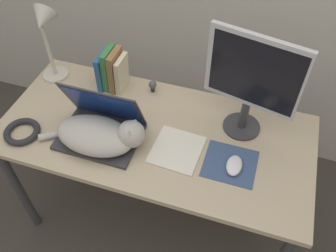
{
  "coord_description": "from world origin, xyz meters",
  "views": [
    {
      "loc": [
        0.39,
        -0.66,
        1.96
      ],
      "look_at": [
        0.08,
        0.3,
        0.85
      ],
      "focal_mm": 38.0,
      "sensor_mm": 36.0,
      "label": 1
    }
  ],
  "objects_px": {
    "computer_mouse": "(234,165)",
    "cable_coil": "(22,132)",
    "external_monitor": "(252,81)",
    "laptop": "(101,127)",
    "notepad": "(177,150)",
    "webcam": "(153,85)",
    "desk_lamp": "(45,32)",
    "cat": "(101,135)",
    "book_row": "(112,70)"
  },
  "relations": [
    {
      "from": "cable_coil",
      "to": "webcam",
      "type": "bearing_deg",
      "value": 44.19
    },
    {
      "from": "external_monitor",
      "to": "book_row",
      "type": "relative_size",
      "value": 2.26
    },
    {
      "from": "laptop",
      "to": "notepad",
      "type": "distance_m",
      "value": 0.35
    },
    {
      "from": "desk_lamp",
      "to": "computer_mouse",
      "type": "bearing_deg",
      "value": -15.41
    },
    {
      "from": "book_row",
      "to": "webcam",
      "type": "relative_size",
      "value": 3.32
    },
    {
      "from": "cable_coil",
      "to": "computer_mouse",
      "type": "bearing_deg",
      "value": 6.63
    },
    {
      "from": "notepad",
      "to": "external_monitor",
      "type": "bearing_deg",
      "value": 42.09
    },
    {
      "from": "laptop",
      "to": "notepad",
      "type": "height_order",
      "value": "laptop"
    },
    {
      "from": "external_monitor",
      "to": "webcam",
      "type": "xyz_separation_m",
      "value": [
        -0.47,
        0.11,
        -0.24
      ]
    },
    {
      "from": "desk_lamp",
      "to": "cable_coil",
      "type": "xyz_separation_m",
      "value": [
        0.03,
        -0.38,
        -0.28
      ]
    },
    {
      "from": "notepad",
      "to": "webcam",
      "type": "bearing_deg",
      "value": 124.9
    },
    {
      "from": "computer_mouse",
      "to": "webcam",
      "type": "relative_size",
      "value": 1.63
    },
    {
      "from": "book_row",
      "to": "notepad",
      "type": "relative_size",
      "value": 0.94
    },
    {
      "from": "laptop",
      "to": "notepad",
      "type": "xyz_separation_m",
      "value": [
        0.35,
        0.02,
        -0.04
      ]
    },
    {
      "from": "cat",
      "to": "computer_mouse",
      "type": "height_order",
      "value": "cat"
    },
    {
      "from": "cat",
      "to": "cable_coil",
      "type": "distance_m",
      "value": 0.38
    },
    {
      "from": "cat",
      "to": "webcam",
      "type": "distance_m",
      "value": 0.41
    },
    {
      "from": "desk_lamp",
      "to": "webcam",
      "type": "xyz_separation_m",
      "value": [
        0.49,
        0.07,
        -0.25
      ]
    },
    {
      "from": "external_monitor",
      "to": "webcam",
      "type": "bearing_deg",
      "value": 167.28
    },
    {
      "from": "cable_coil",
      "to": "notepad",
      "type": "bearing_deg",
      "value": 10.31
    },
    {
      "from": "laptop",
      "to": "webcam",
      "type": "xyz_separation_m",
      "value": [
        0.12,
        0.34,
        -0.01
      ]
    },
    {
      "from": "cat",
      "to": "external_monitor",
      "type": "xyz_separation_m",
      "value": [
        0.56,
        0.29,
        0.22
      ]
    },
    {
      "from": "desk_lamp",
      "to": "cable_coil",
      "type": "height_order",
      "value": "desk_lamp"
    },
    {
      "from": "cat",
      "to": "desk_lamp",
      "type": "relative_size",
      "value": 1.09
    },
    {
      "from": "computer_mouse",
      "to": "desk_lamp",
      "type": "relative_size",
      "value": 0.24
    },
    {
      "from": "external_monitor",
      "to": "computer_mouse",
      "type": "bearing_deg",
      "value": -87.45
    },
    {
      "from": "cat",
      "to": "desk_lamp",
      "type": "height_order",
      "value": "desk_lamp"
    },
    {
      "from": "webcam",
      "to": "book_row",
      "type": "bearing_deg",
      "value": -173.94
    },
    {
      "from": "book_row",
      "to": "webcam",
      "type": "distance_m",
      "value": 0.21
    },
    {
      "from": "cat",
      "to": "webcam",
      "type": "bearing_deg",
      "value": 76.67
    },
    {
      "from": "laptop",
      "to": "desk_lamp",
      "type": "height_order",
      "value": "desk_lamp"
    },
    {
      "from": "book_row",
      "to": "laptop",
      "type": "bearing_deg",
      "value": -75.59
    },
    {
      "from": "computer_mouse",
      "to": "cable_coil",
      "type": "relative_size",
      "value": 0.66
    },
    {
      "from": "cable_coil",
      "to": "external_monitor",
      "type": "bearing_deg",
      "value": 20.28
    },
    {
      "from": "desk_lamp",
      "to": "cable_coil",
      "type": "distance_m",
      "value": 0.47
    },
    {
      "from": "book_row",
      "to": "notepad",
      "type": "xyz_separation_m",
      "value": [
        0.43,
        -0.3,
        -0.1
      ]
    },
    {
      "from": "laptop",
      "to": "webcam",
      "type": "bearing_deg",
      "value": 70.53
    },
    {
      "from": "cat",
      "to": "book_row",
      "type": "relative_size",
      "value": 2.19
    },
    {
      "from": "computer_mouse",
      "to": "notepad",
      "type": "distance_m",
      "value": 0.25
    },
    {
      "from": "notepad",
      "to": "webcam",
      "type": "height_order",
      "value": "webcam"
    },
    {
      "from": "laptop",
      "to": "cat",
      "type": "relative_size",
      "value": 0.74
    },
    {
      "from": "laptop",
      "to": "book_row",
      "type": "xyz_separation_m",
      "value": [
        -0.08,
        0.32,
        0.05
      ]
    },
    {
      "from": "laptop",
      "to": "cat",
      "type": "height_order",
      "value": "laptop"
    },
    {
      "from": "webcam",
      "to": "external_monitor",
      "type": "bearing_deg",
      "value": -12.72
    },
    {
      "from": "cat",
      "to": "book_row",
      "type": "height_order",
      "value": "book_row"
    },
    {
      "from": "laptop",
      "to": "desk_lamp",
      "type": "xyz_separation_m",
      "value": [
        -0.37,
        0.27,
        0.24
      ]
    },
    {
      "from": "cable_coil",
      "to": "webcam",
      "type": "distance_m",
      "value": 0.65
    },
    {
      "from": "desk_lamp",
      "to": "cat",
      "type": "bearing_deg",
      "value": -38.99
    },
    {
      "from": "cable_coil",
      "to": "webcam",
      "type": "xyz_separation_m",
      "value": [
        0.46,
        0.45,
        0.03
      ]
    },
    {
      "from": "book_row",
      "to": "computer_mouse",
      "type": "bearing_deg",
      "value": -25.09
    }
  ]
}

